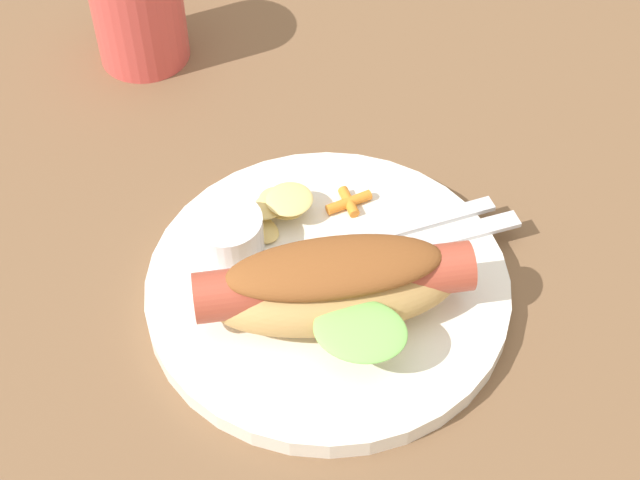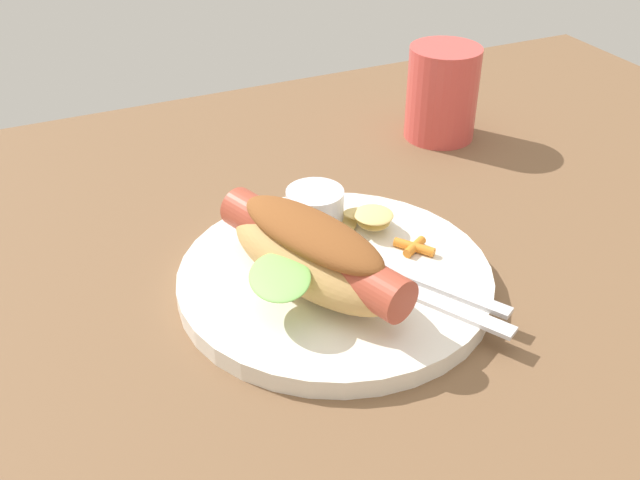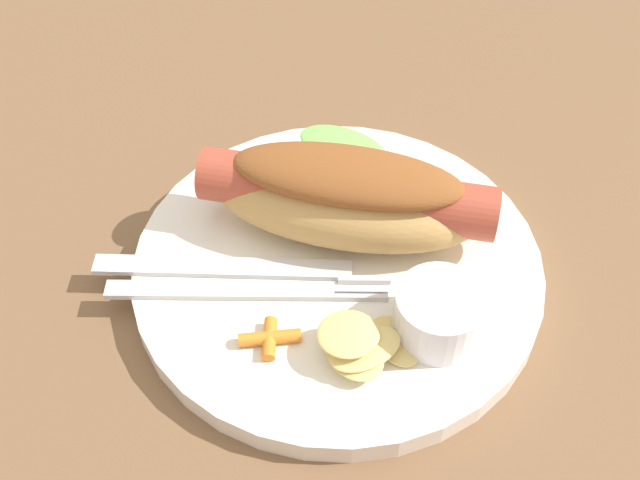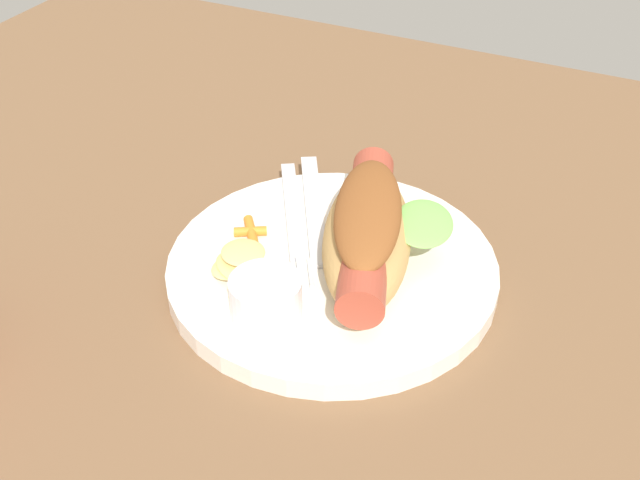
% 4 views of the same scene
% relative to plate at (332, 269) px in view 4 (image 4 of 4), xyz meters
% --- Properties ---
extents(ground_plane, '(1.20, 0.90, 0.02)m').
position_rel_plate_xyz_m(ground_plane, '(-0.01, 0.02, -0.02)').
color(ground_plane, brown).
extents(plate, '(0.25, 0.25, 0.02)m').
position_rel_plate_xyz_m(plate, '(0.00, 0.00, 0.00)').
color(plate, white).
rests_on(plate, ground_plane).
extents(hot_dog, '(0.12, 0.18, 0.06)m').
position_rel_plate_xyz_m(hot_dog, '(0.02, 0.01, 0.04)').
color(hot_dog, tan).
rests_on(hot_dog, plate).
extents(sauce_ramekin, '(0.05, 0.05, 0.03)m').
position_rel_plate_xyz_m(sauce_ramekin, '(-0.02, -0.08, 0.02)').
color(sauce_ramekin, white).
rests_on(sauce_ramekin, plate).
extents(fork, '(0.10, 0.15, 0.00)m').
position_rel_plate_xyz_m(fork, '(-0.05, 0.04, 0.01)').
color(fork, silver).
rests_on(fork, plate).
extents(knife, '(0.09, 0.15, 0.00)m').
position_rel_plate_xyz_m(knife, '(-0.04, 0.06, 0.01)').
color(knife, silver).
rests_on(knife, plate).
extents(chips_pile, '(0.06, 0.07, 0.02)m').
position_rel_plate_xyz_m(chips_pile, '(-0.05, -0.05, 0.02)').
color(chips_pile, '#E9CC78').
rests_on(chips_pile, plate).
extents(carrot_garnish, '(0.03, 0.03, 0.01)m').
position_rel_plate_xyz_m(carrot_garnish, '(-0.07, 0.00, 0.01)').
color(carrot_garnish, orange).
rests_on(carrot_garnish, plate).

